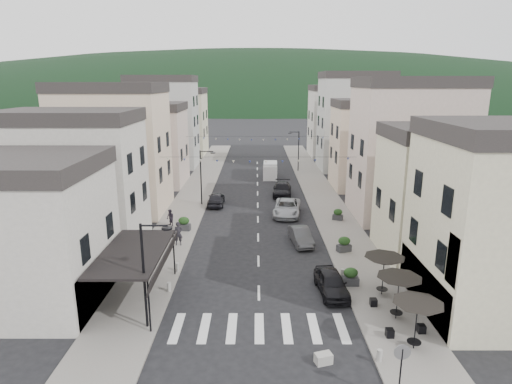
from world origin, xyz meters
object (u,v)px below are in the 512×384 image
(parked_car_b, at_px, (301,236))
(parked_car_a, at_px, (331,283))
(parked_car_e, at_px, (216,199))
(parked_car_d, at_px, (282,189))
(delivery_van, at_px, (270,170))
(parked_car_c, at_px, (287,208))
(pedestrian_b, at_px, (170,218))
(pedestrian_a, at_px, (178,234))

(parked_car_b, bearing_deg, parked_car_a, -90.51)
(parked_car_a, height_order, parked_car_e, parked_car_e)
(parked_car_a, bearing_deg, parked_car_d, 89.60)
(parked_car_d, relative_size, delivery_van, 1.08)
(parked_car_c, bearing_deg, delivery_van, 101.47)
(parked_car_e, relative_size, pedestrian_b, 2.69)
(parked_car_d, bearing_deg, parked_car_a, -81.28)
(parked_car_a, xyz_separation_m, pedestrian_a, (-11.09, 7.95, 0.38))
(parked_car_e, distance_m, pedestrian_b, 8.05)
(parked_car_c, distance_m, parked_car_e, 8.24)
(parked_car_a, distance_m, delivery_van, 33.94)
(parked_car_a, relative_size, parked_car_b, 1.03)
(delivery_van, relative_size, pedestrian_b, 3.05)
(parked_car_a, bearing_deg, parked_car_b, 92.67)
(parked_car_b, distance_m, delivery_van, 25.34)
(parked_car_c, relative_size, pedestrian_a, 2.87)
(delivery_van, xyz_separation_m, pedestrian_b, (-9.87, -21.12, -0.21))
(parked_car_c, relative_size, delivery_van, 1.16)
(parked_car_a, distance_m, pedestrian_b, 17.94)
(pedestrian_b, bearing_deg, parked_car_c, 62.07)
(parked_car_d, bearing_deg, parked_car_c, -84.98)
(parked_car_a, relative_size, parked_car_d, 0.80)
(parked_car_d, relative_size, parked_car_e, 1.22)
(parked_car_b, distance_m, parked_car_e, 13.94)
(delivery_van, bearing_deg, parked_car_c, -83.94)
(parked_car_a, bearing_deg, parked_car_e, 110.14)
(parked_car_a, height_order, parked_car_b, parked_car_a)
(parked_car_b, bearing_deg, parked_car_e, 117.65)
(parked_car_e, bearing_deg, delivery_van, -115.21)
(pedestrian_a, height_order, pedestrian_b, pedestrian_a)
(parked_car_d, distance_m, parked_car_e, 8.46)
(parked_car_e, xyz_separation_m, pedestrian_b, (-3.55, -7.22, 0.18))
(delivery_van, bearing_deg, parked_car_e, -112.17)
(delivery_van, distance_m, pedestrian_a, 27.16)
(pedestrian_b, bearing_deg, parked_car_a, -1.73)
(parked_car_e, bearing_deg, parked_car_d, -152.03)
(parked_car_d, relative_size, pedestrian_b, 3.29)
(delivery_van, xyz_separation_m, pedestrian_a, (-8.29, -25.87, -0.02))
(delivery_van, distance_m, pedestrian_b, 23.31)
(parked_car_e, bearing_deg, parked_car_b, 124.54)
(parked_car_d, xyz_separation_m, pedestrian_b, (-10.96, -11.29, 0.16))
(delivery_van, bearing_deg, pedestrian_a, -105.47)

